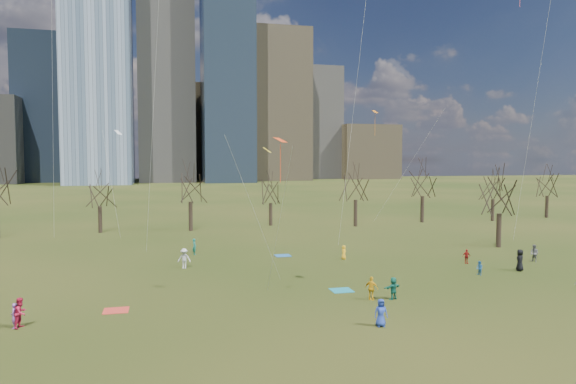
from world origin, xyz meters
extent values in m
plane|color=black|center=(0.00, 0.00, 0.00)|extent=(500.00, 500.00, 0.00)
cube|color=slate|center=(-35.00, 190.00, 59.00)|extent=(26.00, 26.00, 118.00)
cube|color=slate|center=(-8.00, 205.00, 47.50)|extent=(24.00, 24.00, 95.00)
cube|color=#384C66|center=(18.00, 195.00, 52.50)|extent=(22.00, 22.00, 105.00)
cube|color=#726347|center=(45.00, 215.00, 36.00)|extent=(28.00, 28.00, 72.00)
cube|color=#384C66|center=(-60.00, 220.00, 32.50)|extent=(25.00, 25.00, 65.00)
cube|color=slate|center=(70.00, 230.00, 29.00)|extent=(22.00, 22.00, 58.00)
cube|color=#726347|center=(5.00, 240.00, 24.00)|extent=(30.00, 30.00, 48.00)
cube|color=#726347|center=(95.00, 225.00, 14.00)|extent=(30.00, 28.00, 28.00)
cylinder|color=black|center=(-19.00, 41.00, 1.80)|extent=(0.52, 0.52, 3.60)
cylinder|color=black|center=(-7.00, 40.00, 2.02)|extent=(0.54, 0.54, 4.05)
cylinder|color=black|center=(5.00, 43.00, 1.69)|extent=(0.51, 0.51, 3.38)
cylinder|color=black|center=(17.00, 39.00, 1.98)|extent=(0.54, 0.54, 3.96)
cylinder|color=black|center=(29.00, 41.00, 2.07)|extent=(0.54, 0.54, 4.14)
cylinder|color=black|center=(41.00, 40.00, 1.75)|extent=(0.52, 0.52, 3.51)
cylinder|color=black|center=(53.00, 42.00, 1.87)|extent=(0.53, 0.53, 3.74)
cylinder|color=black|center=(26.00, 18.00, 1.91)|extent=(0.53, 0.53, 3.83)
cube|color=teal|center=(2.19, 4.03, 0.01)|extent=(1.60, 1.50, 0.03)
cube|color=#225EA1|center=(1.13, 18.81, 0.01)|extent=(1.60, 1.50, 0.03)
cube|color=red|center=(-13.90, 2.68, 0.01)|extent=(1.60, 1.50, 0.03)
imported|color=#2641A5|center=(1.59, -4.43, 0.83)|extent=(0.87, 0.62, 1.65)
imported|color=#C11B3F|center=(-19.02, 0.44, 0.90)|extent=(0.92, 1.04, 1.79)
imported|color=yellow|center=(3.33, 1.02, 0.83)|extent=(0.98, 0.98, 1.67)
imported|color=#19715D|center=(4.90, 0.85, 0.79)|extent=(1.54, 0.97, 1.59)
imported|color=black|center=(19.88, 6.68, 0.96)|extent=(1.06, 1.12, 1.93)
imported|color=#8E54A9|center=(-19.38, 0.45, 0.74)|extent=(0.36, 0.54, 1.48)
imported|color=#286AB1|center=(15.38, 6.04, 0.61)|extent=(0.52, 0.64, 1.22)
imported|color=silver|center=(-8.98, 14.99, 0.91)|extent=(1.29, 0.91, 1.82)
imported|color=#A41917|center=(17.17, 10.72, 0.69)|extent=(0.82, 0.38, 1.37)
imported|color=yellow|center=(6.55, 15.46, 0.70)|extent=(0.57, 0.76, 1.40)
imported|color=#1A776A|center=(-7.65, 21.59, 0.84)|extent=(0.50, 0.67, 1.68)
imported|color=slate|center=(23.93, 9.77, 0.84)|extent=(0.80, 0.94, 1.68)
plane|color=#F04314|center=(-2.80, 2.93, 11.23)|extent=(1.27, 1.25, 0.36)
cylinder|color=silver|center=(-5.14, -0.33, 6.31)|extent=(4.69, 6.53, 9.84)
cylinder|color=#F04314|center=(-2.80, 2.93, 9.60)|extent=(0.04, 0.04, 2.70)
cylinder|color=silver|center=(-11.34, 12.15, 15.62)|extent=(2.01, 9.44, 28.45)
cylinder|color=silver|center=(6.70, 13.07, 15.87)|extent=(1.09, 5.85, 28.94)
cylinder|color=silver|center=(-21.57, 25.04, 14.89)|extent=(1.75, 6.84, 26.98)
plane|color=orange|center=(17.55, 33.44, 16.42)|extent=(1.10, 1.02, 0.45)
cylinder|color=silver|center=(20.72, 29.82, 8.91)|extent=(6.36, 7.27, 15.02)
cylinder|color=orange|center=(17.55, 33.44, 14.65)|extent=(0.04, 0.04, 3.00)
plane|color=yellow|center=(-4.30, 0.21, 10.47)|extent=(0.71, 0.75, 0.33)
cylinder|color=silver|center=(-4.73, -4.74, 5.94)|extent=(0.88, 9.90, 9.09)
cylinder|color=silver|center=(24.99, 11.76, 14.76)|extent=(0.03, 4.91, 26.72)
plane|color=silver|center=(-15.32, 26.22, 12.81)|extent=(1.00, 1.00, 0.48)
cylinder|color=silver|center=(-15.94, 24.51, 7.11)|extent=(1.26, 3.45, 11.42)
camera|label=1|loc=(-10.91, -32.00, 9.84)|focal=32.00mm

